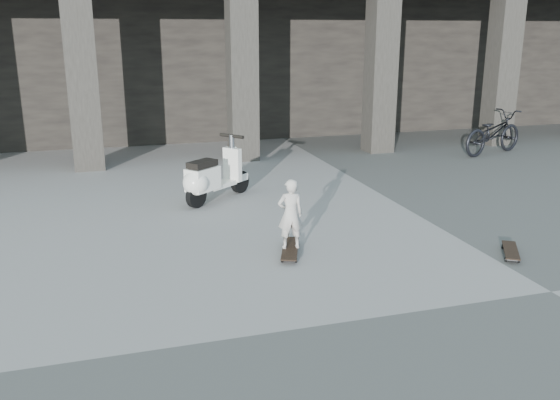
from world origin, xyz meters
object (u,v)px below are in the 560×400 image
object	(u,v)px
child	(290,214)
scooter	(208,179)
longboard	(290,249)
skateboard_spare	(511,251)
bicycle	(493,133)

from	to	relation	value
child	scooter	size ratio (longest dim) A/B	0.71
longboard	skateboard_spare	size ratio (longest dim) A/B	1.30
scooter	bicycle	distance (m)	8.02
child	scooter	bearing A→B (deg)	-73.24
child	skateboard_spare	bearing A→B (deg)	166.02
scooter	longboard	bearing A→B (deg)	-115.62
skateboard_spare	child	world-z (taller)	child
skateboard_spare	scooter	xyz separation A→B (m)	(-3.58, 3.78, 0.40)
longboard	skateboard_spare	bearing A→B (deg)	-87.36
longboard	child	size ratio (longest dim) A/B	0.95
skateboard_spare	bicycle	size ratio (longest dim) A/B	0.35
skateboard_spare	bicycle	xyz separation A→B (m)	(4.09, 6.14, 0.48)
skateboard_spare	child	bearing A→B (deg)	104.58
skateboard_spare	scooter	distance (m)	5.22
scooter	bicycle	xyz separation A→B (m)	(7.67, 2.36, 0.08)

